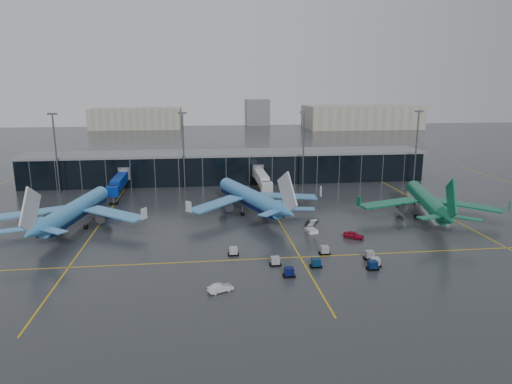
{
  "coord_description": "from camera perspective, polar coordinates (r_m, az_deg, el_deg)",
  "views": [
    {
      "loc": [
        -9.23,
        -99.91,
        33.81
      ],
      "look_at": [
        5.0,
        18.0,
        6.0
      ],
      "focal_mm": 32.0,
      "sensor_mm": 36.0,
      "label": 1
    }
  ],
  "objects": [
    {
      "name": "airliner_aer_lingus",
      "position": [
        127.53,
        20.65,
        0.04
      ],
      "size": [
        47.2,
        51.14,
        13.37
      ],
      "primitive_type": null,
      "rotation": [
        0.0,
        0.0,
        -0.23
      ],
      "color": "#0B633E",
      "rests_on": "ground"
    },
    {
      "name": "distant_hangars",
      "position": [
        375.52,
        2.23,
        9.35
      ],
      "size": [
        260.0,
        71.0,
        22.0
      ],
      "color": "#B2AD99",
      "rests_on": "ground"
    },
    {
      "name": "airliner_klm_near",
      "position": [
        123.11,
        -0.82,
        0.59
      ],
      "size": [
        52.43,
        55.87,
        13.95
      ],
      "primitive_type": null,
      "rotation": [
        0.0,
        0.0,
        0.33
      ],
      "color": "#3C84C4",
      "rests_on": "ground"
    },
    {
      "name": "service_van_red",
      "position": [
        106.02,
        12.1,
        -5.27
      ],
      "size": [
        4.84,
        4.25,
        1.58
      ],
      "primitive_type": "imported",
      "rotation": [
        0.0,
        0.0,
        0.94
      ],
      "color": "maroon",
      "rests_on": "ground"
    },
    {
      "name": "terminal_pier",
      "position": [
        164.64,
        -3.57,
        3.22
      ],
      "size": [
        142.0,
        17.0,
        10.7
      ],
      "color": "black",
      "rests_on": "ground"
    },
    {
      "name": "jet_bridges",
      "position": [
        148.12,
        -16.76,
        1.22
      ],
      "size": [
        94.0,
        27.5,
        7.2
      ],
      "color": "#595B60",
      "rests_on": "ground"
    },
    {
      "name": "baggage_carts",
      "position": [
        90.25,
        7.89,
        -8.44
      ],
      "size": [
        29.05,
        13.43,
        1.7
      ],
      "color": "black",
      "rests_on": "ground"
    },
    {
      "name": "ground",
      "position": [
        105.88,
        -1.53,
        -5.45
      ],
      "size": [
        600.0,
        600.0,
        0.0
      ],
      "primitive_type": "plane",
      "color": "#282B2D",
      "rests_on": "ground"
    },
    {
      "name": "airliner_arkefly",
      "position": [
        119.24,
        -21.69,
        -0.86
      ],
      "size": [
        45.69,
        50.12,
        13.61
      ],
      "primitive_type": null,
      "rotation": [
        0.0,
        0.0,
        -0.17
      ],
      "color": "#4091D3",
      "rests_on": "ground"
    },
    {
      "name": "mobile_airstair",
      "position": [
        108.63,
        6.94,
        -4.63
      ],
      "size": [
        2.72,
        3.53,
        3.45
      ],
      "rotation": [
        0.0,
        0.0,
        0.17
      ],
      "color": "white",
      "rests_on": "ground"
    },
    {
      "name": "service_van_white",
      "position": [
        78.37,
        -4.47,
        -11.85
      ],
      "size": [
        4.57,
        3.1,
        1.43
      ],
      "primitive_type": "imported",
      "rotation": [
        0.0,
        0.0,
        1.98
      ],
      "color": "silver",
      "rests_on": "ground"
    },
    {
      "name": "flood_masts",
      "position": [
        151.91,
        -1.45,
        5.61
      ],
      "size": [
        203.0,
        0.5,
        25.5
      ],
      "color": "#595B60",
      "rests_on": "ground"
    },
    {
      "name": "taxi_lines",
      "position": [
        117.16,
        2.87,
        -3.61
      ],
      "size": [
        220.0,
        120.0,
        0.02
      ],
      "color": "gold",
      "rests_on": "ground"
    }
  ]
}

